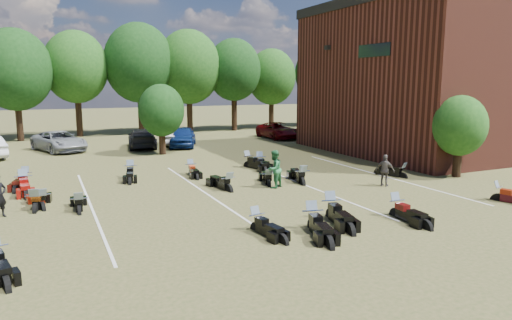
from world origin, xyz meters
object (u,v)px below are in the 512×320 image
motorcycle_7 (43,210)px  motorcycle_14 (26,185)px  person_grey (385,170)px  motorcycle_3 (331,218)px  person_green (274,169)px  car_4 (183,137)px

motorcycle_7 → motorcycle_14: size_ratio=0.96×
person_grey → motorcycle_3: bearing=88.8°
motorcycle_7 → motorcycle_3: bearing=138.0°
person_green → motorcycle_3: bearing=56.0°
person_green → motorcycle_3: (-0.39, -5.38, -0.92)m
car_4 → motorcycle_7: bearing=-103.1°
person_green → motorcycle_7: bearing=-32.5°
person_green → motorcycle_14: (-10.90, 5.76, -0.92)m
person_grey → motorcycle_7: (-15.20, 2.46, -0.78)m
person_green → motorcycle_14: person_green is taller
motorcycle_3 → person_grey: bearing=45.2°
person_green → motorcycle_3: 5.47m
motorcycle_7 → car_4: bearing=-134.7°
person_grey → motorcycle_3: 6.45m
person_green → car_4: bearing=-120.0°
person_grey → motorcycle_14: bearing=31.0°
person_green → motorcycle_7: 10.20m
person_green → motorcycle_14: size_ratio=0.80×
motorcycle_14 → motorcycle_3: bearing=-33.6°
car_4 → person_grey: size_ratio=2.94×
person_green → motorcycle_3: person_green is taller
car_4 → motorcycle_3: (-0.42, -21.20, -0.79)m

